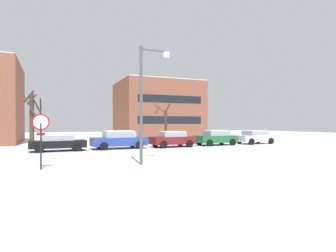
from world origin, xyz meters
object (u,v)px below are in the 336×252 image
at_px(parked_car_black, 58,142).
at_px(parked_car_blue, 119,140).
at_px(street_lamp, 146,93).
at_px(parked_car_white, 255,137).
at_px(parked_car_maroon, 172,139).
at_px(parked_car_green, 216,138).
at_px(stop_sign, 41,131).

relative_size(parked_car_black, parked_car_blue, 0.90).
xyz_separation_m(street_lamp, parked_car_white, (15.31, 9.83, -2.96)).
xyz_separation_m(parked_car_blue, parked_car_white, (14.47, 0.12, -0.05)).
bearing_deg(parked_car_maroon, parked_car_green, 3.77).
bearing_deg(parked_car_white, parked_car_blue, -179.53).
distance_m(parked_car_maroon, parked_car_white, 9.66).
bearing_deg(parked_car_white, parked_car_green, -179.67).
relative_size(parked_car_black, parked_car_maroon, 1.04).
bearing_deg(parked_car_white, parked_car_maroon, -177.95).
height_order(street_lamp, parked_car_maroon, street_lamp).
bearing_deg(parked_car_maroon, parked_car_black, -179.71).
bearing_deg(parked_car_white, stop_sign, -154.76).
xyz_separation_m(parked_car_black, parked_car_maroon, (9.65, 0.05, 0.06)).
relative_size(parked_car_maroon, parked_car_green, 0.96).
distance_m(stop_sign, parked_car_maroon, 14.11).
bearing_deg(street_lamp, parked_car_black, 112.90).
bearing_deg(parked_car_black, stop_sign, -96.13).
relative_size(stop_sign, parked_car_blue, 0.55).
distance_m(parked_car_green, parked_car_white, 4.82).
relative_size(parked_car_blue, parked_car_white, 1.13).
xyz_separation_m(street_lamp, parked_car_maroon, (5.66, 9.48, -2.95)).
distance_m(stop_sign, parked_car_white, 22.45).
distance_m(stop_sign, street_lamp, 5.32).
bearing_deg(stop_sign, street_lamp, -3.09).
distance_m(parked_car_blue, parked_car_green, 9.65).
height_order(stop_sign, parked_car_maroon, stop_sign).
height_order(parked_car_green, parked_car_white, parked_car_green).
height_order(stop_sign, parked_car_green, stop_sign).
relative_size(stop_sign, parked_car_green, 0.62).
relative_size(parked_car_maroon, parked_car_white, 0.98).
height_order(stop_sign, parked_car_black, stop_sign).
bearing_deg(parked_car_maroon, street_lamp, -120.85).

